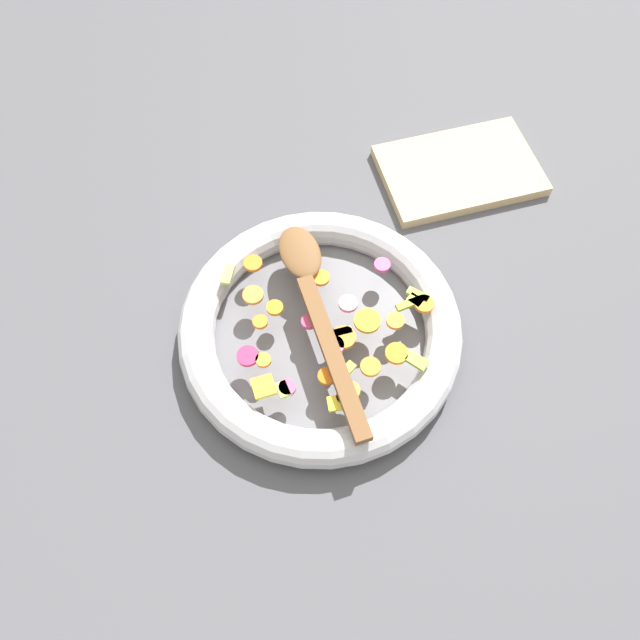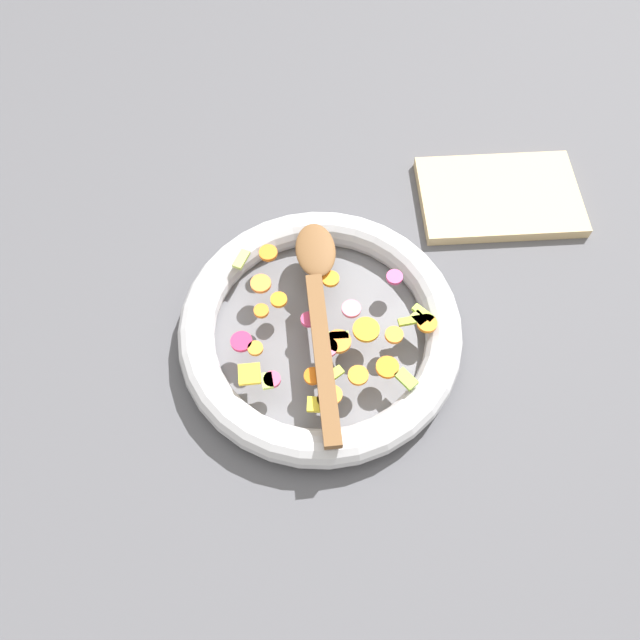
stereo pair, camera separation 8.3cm
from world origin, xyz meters
name	(u,v)px [view 2 (the right image)]	position (x,y,z in m)	size (l,w,h in m)	color
ground_plane	(320,337)	(0.00, 0.00, 0.00)	(4.00, 4.00, 0.00)	#4C4C51
skillet	(320,330)	(0.00, 0.00, 0.02)	(0.39, 0.39, 0.05)	slate
chopped_vegetables	(328,333)	(0.01, -0.02, 0.05)	(0.28, 0.27, 0.01)	orange
wooden_spoon	(318,302)	(0.00, 0.02, 0.06)	(0.06, 0.33, 0.01)	brown
cutting_board	(499,197)	(0.30, 0.23, 0.01)	(0.25, 0.16, 0.02)	tan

